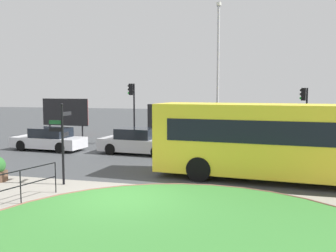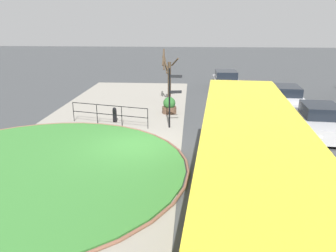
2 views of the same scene
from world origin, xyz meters
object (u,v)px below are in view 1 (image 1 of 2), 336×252
(car_near_lane, at_px, (49,140))
(bus_yellow, at_px, (292,141))
(car_far_lane, at_px, (139,142))
(traffic_light_near, at_px, (132,100))
(lamppost_tall, at_px, (218,71))
(billboard_right, at_px, (180,117))
(billboard_left, at_px, (65,113))
(traffic_light_far, at_px, (304,104))
(signpost_directional, at_px, (62,138))

(car_near_lane, bearing_deg, bus_yellow, 165.21)
(car_far_lane, xyz_separation_m, traffic_light_near, (-1.72, 3.68, 2.32))
(traffic_light_near, bearing_deg, lamppost_tall, 171.88)
(billboard_right, bearing_deg, car_far_lane, -99.21)
(traffic_light_near, distance_m, lamppost_tall, 6.08)
(traffic_light_near, xyz_separation_m, billboard_left, (-6.46, 2.37, -1.09))
(traffic_light_far, height_order, lamppost_tall, lamppost_tall)
(traffic_light_near, bearing_deg, bus_yellow, 127.52)
(car_far_lane, distance_m, billboard_right, 6.35)
(bus_yellow, bearing_deg, billboard_left, 150.84)
(signpost_directional, relative_size, billboard_left, 0.78)
(bus_yellow, xyz_separation_m, car_near_lane, (-13.80, 4.64, -1.02))
(traffic_light_near, distance_m, billboard_left, 6.97)
(car_near_lane, xyz_separation_m, lamppost_tall, (9.76, 4.20, 4.26))
(car_near_lane, distance_m, lamppost_tall, 11.45)
(bus_yellow, relative_size, traffic_light_far, 2.91)
(signpost_directional, bearing_deg, car_near_lane, 125.64)
(traffic_light_near, relative_size, billboard_right, 0.82)
(car_far_lane, bearing_deg, billboard_left, 148.36)
(car_far_lane, height_order, billboard_left, billboard_left)
(car_near_lane, distance_m, billboard_left, 6.80)
(traffic_light_near, height_order, billboard_right, traffic_light_near)
(car_near_lane, relative_size, car_far_lane, 0.98)
(car_near_lane, distance_m, traffic_light_far, 15.85)
(traffic_light_far, bearing_deg, billboard_left, 3.42)
(signpost_directional, xyz_separation_m, traffic_light_near, (-1.23, 11.14, 1.18))
(car_near_lane, bearing_deg, billboard_right, -133.22)
(signpost_directional, bearing_deg, traffic_light_far, 49.62)
(car_far_lane, height_order, traffic_light_far, traffic_light_far)
(car_near_lane, xyz_separation_m, billboard_left, (-2.46, 6.21, 1.27))
(lamppost_tall, height_order, billboard_left, lamppost_tall)
(lamppost_tall, bearing_deg, car_far_lane, -135.05)
(signpost_directional, height_order, lamppost_tall, lamppost_tall)
(bus_yellow, bearing_deg, traffic_light_far, 86.31)
(car_far_lane, bearing_deg, lamppost_tall, 49.80)
(traffic_light_near, bearing_deg, billboard_left, -31.71)
(billboard_right, bearing_deg, signpost_directional, -95.88)
(traffic_light_near, relative_size, lamppost_tall, 0.45)
(signpost_directional, bearing_deg, lamppost_tall, 68.47)
(bus_yellow, height_order, lamppost_tall, lamppost_tall)
(billboard_left, relative_size, billboard_right, 0.81)
(traffic_light_near, height_order, traffic_light_far, traffic_light_near)
(bus_yellow, relative_size, traffic_light_near, 2.69)
(bus_yellow, bearing_deg, signpost_directional, -158.26)
(car_near_lane, distance_m, traffic_light_near, 6.03)
(traffic_light_near, bearing_deg, traffic_light_far, 170.84)
(signpost_directional, relative_size, car_far_lane, 0.68)
(signpost_directional, distance_m, billboard_right, 13.72)
(car_far_lane, relative_size, billboard_right, 0.94)
(bus_yellow, relative_size, lamppost_tall, 1.20)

